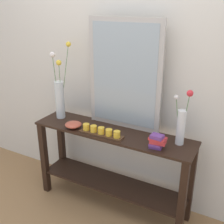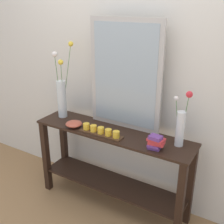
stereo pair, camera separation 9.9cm
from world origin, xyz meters
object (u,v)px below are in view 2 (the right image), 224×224
console_table (112,161)px  decorative_bowl (74,124)px  mirror_leaning (125,76)px  book_stack (156,142)px  vase_right (181,125)px  candle_tray (101,131)px  tall_vase_left (62,94)px

console_table → decorative_bowl: (-0.34, -0.10, 0.32)m
console_table → decorative_bowl: size_ratio=9.78×
mirror_leaning → book_stack: 0.61m
vase_right → mirror_leaning: bearing=171.2°
book_stack → mirror_leaning: bearing=149.7°
candle_tray → book_stack: size_ratio=2.97×
decorative_bowl → tall_vase_left: bearing=150.2°
mirror_leaning → decorative_bowl: 0.62m
decorative_bowl → candle_tray: bearing=-0.7°
tall_vase_left → vase_right: tall_vase_left is taller
console_table → mirror_leaning: 0.77m
tall_vase_left → decorative_bowl: 0.34m
book_stack → decorative_bowl: bearing=-179.5°
console_table → candle_tray: bearing=-116.0°
console_table → book_stack: size_ratio=10.90×
console_table → mirror_leaning: (0.04, 0.14, 0.76)m
vase_right → book_stack: vase_right is taller
mirror_leaning → candle_tray: mirror_leaning is taller
mirror_leaning → book_stack: mirror_leaning is taller
console_table → candle_tray: 0.34m
tall_vase_left → candle_tray: tall_vase_left is taller
tall_vase_left → decorative_bowl: tall_vase_left is taller
vase_right → decorative_bowl: 0.93m
tall_vase_left → mirror_leaning: bearing=9.5°
candle_tray → book_stack: 0.49m
vase_right → book_stack: 0.23m
candle_tray → decorative_bowl: size_ratio=2.67×
mirror_leaning → candle_tray: size_ratio=2.37×
mirror_leaning → vase_right: bearing=-8.8°
mirror_leaning → tall_vase_left: 0.67m
vase_right → tall_vase_left: bearing=-179.0°
tall_vase_left → book_stack: 1.03m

